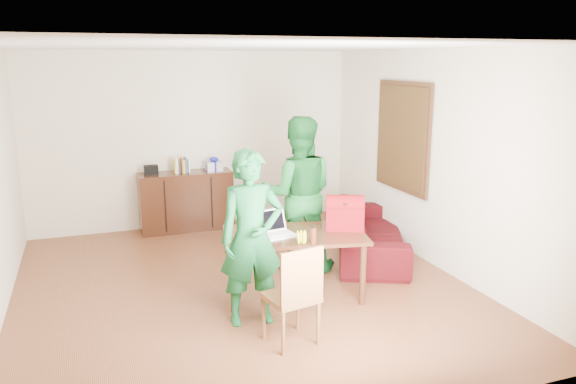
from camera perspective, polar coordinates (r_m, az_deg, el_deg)
name	(u,v)px	position (r m, az deg, el deg)	size (l,w,h in m)	color
room	(239,175)	(6.34, -5.04, 1.78)	(5.20, 5.70, 2.90)	#4A2312
table	(294,241)	(6.17, 0.64, -5.00)	(1.68, 1.16, 0.72)	black
chair	(292,314)	(5.29, 0.37, -12.34)	(0.51, 0.49, 0.96)	brown
person_near	(252,238)	(5.49, -3.72, -4.69)	(0.64, 0.42, 1.75)	#135728
person_far	(298,194)	(6.89, 1.05, -0.22)	(0.93, 0.73, 1.92)	#135921
laptop	(277,232)	(6.04, -1.09, -4.08)	(0.41, 0.32, 0.26)	white
bananas	(302,241)	(5.80, 1.39, -5.02)	(0.15, 0.09, 0.05)	gold
bottle	(313,235)	(5.80, 2.58, -4.34)	(0.06, 0.06, 0.18)	#551F13
red_bag	(345,216)	(6.28, 5.79, -2.43)	(0.42, 0.24, 0.31)	maroon
sofa	(371,231)	(7.67, 8.43, -3.92)	(2.16, 0.85, 0.63)	#3C0715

